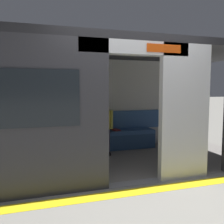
{
  "coord_description": "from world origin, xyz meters",
  "views": [
    {
      "loc": [
        1.46,
        3.45,
        1.47
      ],
      "look_at": [
        -0.02,
        -1.2,
        1.0
      ],
      "focal_mm": 40.0,
      "sensor_mm": 36.0,
      "label": 1
    }
  ],
  "objects_px": {
    "train_car": "(109,87)",
    "handbag": "(86,128)",
    "book": "(116,130)",
    "grab_pole_door": "(104,113)",
    "bench_seat": "(99,136)",
    "person_seated": "(102,123)"
  },
  "relations": [
    {
      "from": "train_car",
      "to": "book",
      "type": "bearing_deg",
      "value": -114.95
    },
    {
      "from": "person_seated",
      "to": "book",
      "type": "bearing_deg",
      "value": -164.21
    },
    {
      "from": "bench_seat",
      "to": "person_seated",
      "type": "relative_size",
      "value": 2.35
    },
    {
      "from": "grab_pole_door",
      "to": "handbag",
      "type": "bearing_deg",
      "value": -92.45
    },
    {
      "from": "handbag",
      "to": "grab_pole_door",
      "type": "xyz_separation_m",
      "value": [
        0.08,
        1.77,
        0.53
      ]
    },
    {
      "from": "handbag",
      "to": "book",
      "type": "xyz_separation_m",
      "value": [
        -0.73,
        0.0,
        -0.07
      ]
    },
    {
      "from": "grab_pole_door",
      "to": "train_car",
      "type": "bearing_deg",
      "value": -113.6
    },
    {
      "from": "train_car",
      "to": "grab_pole_door",
      "type": "distance_m",
      "value": 0.9
    },
    {
      "from": "book",
      "to": "grab_pole_door",
      "type": "distance_m",
      "value": 2.03
    },
    {
      "from": "train_car",
      "to": "handbag",
      "type": "bearing_deg",
      "value": -76.9
    },
    {
      "from": "bench_seat",
      "to": "book",
      "type": "xyz_separation_m",
      "value": [
        -0.43,
        -0.06,
        0.12
      ]
    },
    {
      "from": "person_seated",
      "to": "grab_pole_door",
      "type": "bearing_deg",
      "value": 75.88
    },
    {
      "from": "person_seated",
      "to": "book",
      "type": "relative_size",
      "value": 5.35
    },
    {
      "from": "handbag",
      "to": "grab_pole_door",
      "type": "height_order",
      "value": "grab_pole_door"
    },
    {
      "from": "book",
      "to": "grab_pole_door",
      "type": "bearing_deg",
      "value": 52.37
    },
    {
      "from": "book",
      "to": "handbag",
      "type": "bearing_deg",
      "value": -13.31
    },
    {
      "from": "bench_seat",
      "to": "grab_pole_door",
      "type": "height_order",
      "value": "grab_pole_door"
    },
    {
      "from": "train_car",
      "to": "grab_pole_door",
      "type": "relative_size",
      "value": 3.0
    },
    {
      "from": "person_seated",
      "to": "handbag",
      "type": "relative_size",
      "value": 4.52
    },
    {
      "from": "grab_pole_door",
      "to": "bench_seat",
      "type": "bearing_deg",
      "value": -102.12
    },
    {
      "from": "train_car",
      "to": "bench_seat",
      "type": "height_order",
      "value": "train_car"
    },
    {
      "from": "bench_seat",
      "to": "handbag",
      "type": "height_order",
      "value": "handbag"
    }
  ]
}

